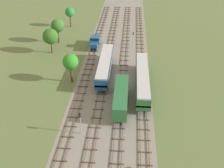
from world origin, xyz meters
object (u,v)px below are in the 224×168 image
freight_boxcar_centre_left_nearest (121,96)px  signal_post_nearest (80,120)px  shunter_loco_far_left_midfar (95,41)px  diesel_railcar_left_mid (105,65)px  signal_post_near (133,37)px  passenger_coach_centre_near (142,78)px

freight_boxcar_centre_left_nearest → signal_post_nearest: signal_post_nearest is taller
shunter_loco_far_left_midfar → signal_post_nearest: signal_post_nearest is taller
freight_boxcar_centre_left_nearest → diesel_railcar_left_mid: size_ratio=0.68×
signal_post_nearest → signal_post_near: 43.26m
signal_post_nearest → diesel_railcar_left_mid: bearing=84.4°
freight_boxcar_centre_left_nearest → signal_post_near: 33.00m
diesel_railcar_left_mid → shunter_loco_far_left_midfar: bearing=104.7°
passenger_coach_centre_near → freight_boxcar_centre_left_nearest: bearing=-120.2°
freight_boxcar_centre_left_nearest → diesel_railcar_left_mid: 14.88m
passenger_coach_centre_near → signal_post_nearest: (-11.46, -17.23, 0.45)m
signal_post_near → signal_post_nearest: bearing=-102.2°
freight_boxcar_centre_left_nearest → shunter_loco_far_left_midfar: 32.97m
passenger_coach_centre_near → diesel_railcar_left_mid: 11.11m
signal_post_nearest → signal_post_near: signal_post_nearest is taller
shunter_loco_far_left_midfar → signal_post_near: bearing=6.2°
signal_post_near → shunter_loco_far_left_midfar: bearing=-173.8°
diesel_railcar_left_mid → shunter_loco_far_left_midfar: size_ratio=2.42×
freight_boxcar_centre_left_nearest → passenger_coach_centre_near: bearing=59.8°
shunter_loco_far_left_midfar → freight_boxcar_centre_left_nearest: bearing=-73.8°
freight_boxcar_centre_left_nearest → shunter_loco_far_left_midfar: size_ratio=1.65×
passenger_coach_centre_near → signal_post_nearest: bearing=-123.6°
diesel_railcar_left_mid → signal_post_nearest: (-2.29, -23.51, 0.46)m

